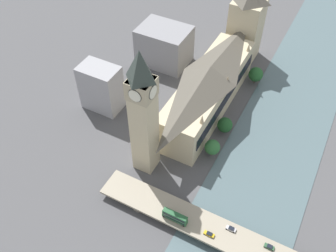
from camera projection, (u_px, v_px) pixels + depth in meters
ground_plane at (224, 124)px, 210.78m from camera, size 600.00×600.00×0.00m
river_water at (276, 143)px, 201.09m from camera, size 48.01×360.00×0.30m
parliament_hall at (209, 88)px, 209.19m from camera, size 22.79×87.23×30.19m
clock_tower at (143, 112)px, 164.14m from camera, size 11.24×11.24×70.22m
victoria_tower at (246, 24)px, 236.72m from camera, size 19.10×19.10×53.12m
road_bridge at (233, 240)px, 159.45m from camera, size 128.02×14.15×4.56m
double_decker_bus_lead at (175, 217)px, 162.85m from camera, size 11.64×2.55×5.05m
car_northbound_lead at (269, 247)px, 155.63m from camera, size 4.26×1.93×1.32m
car_northbound_tail at (231, 229)px, 161.21m from camera, size 4.44×1.87×1.39m
car_southbound_mid at (209, 234)px, 159.54m from camera, size 4.68×1.80×1.31m
city_block_west at (101, 88)px, 210.95m from camera, size 22.05×14.43×27.90m
city_block_center at (164, 46)px, 241.37m from camera, size 31.87×23.91×24.91m
tree_embankment_near at (256, 74)px, 230.77m from camera, size 8.95×8.95×10.97m
tree_embankment_mid at (212, 147)px, 191.11m from camera, size 8.04×8.04×10.30m
tree_embankment_far at (225, 125)px, 202.41m from camera, size 8.34×8.34×9.96m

